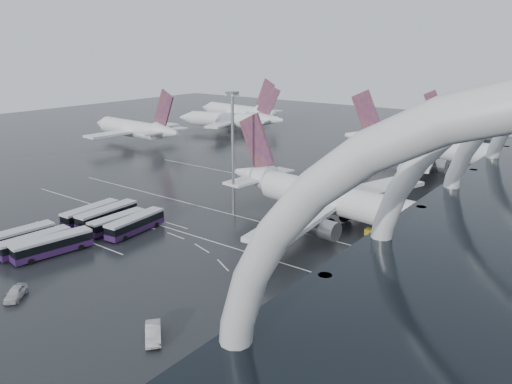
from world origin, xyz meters
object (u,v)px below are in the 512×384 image
Objects in this scene: airliner_main at (343,202)px; bus_row_far_b at (35,242)px; airliner_gate_c at (479,128)px; jet_remote_mid at (232,120)px; bus_row_near_d at (135,224)px; floodlight_mast at (233,139)px; bus_row_near_b at (107,215)px; van_curve_c at (153,333)px; jet_remote_far at (239,112)px; gse_cart_belly_e at (379,217)px; gse_cart_belly_a at (371,232)px; bus_row_far_a at (17,238)px; bus_row_near_a at (91,213)px; van_curve_b at (16,293)px; bus_row_near_c at (117,222)px; jet_remote_west at (136,130)px; airliner_gate_b at (439,150)px; gse_cart_belly_b at (416,217)px; bus_row_far_c at (52,245)px.

airliner_main reaches higher than bus_row_far_b.
jet_remote_mid is (-85.67, -44.88, 0.74)m from airliner_gate_c.
floodlight_mast is (8.22, 20.09, 14.65)m from bus_row_near_d.
airliner_gate_c is at bearing -17.08° from bus_row_near_b.
bus_row_far_b is 38.09m from van_curve_c.
gse_cart_belly_e is at bearing 148.99° from jet_remote_far.
bus_row_near_b is at bearing 124.94° from jet_remote_far.
bus_row_far_b reaches higher than gse_cart_belly_a.
bus_row_near_d is at bearing -26.97° from bus_row_far_a.
van_curve_b is (19.37, -26.37, -0.90)m from bus_row_near_a.
van_curve_b is 62.09m from gse_cart_belly_a.
gse_cart_belly_e is (4.02, 58.59, -0.23)m from van_curve_c.
bus_row_near_d is 2.72× the size of van_curve_b.
airliner_main reaches higher than bus_row_near_d.
bus_row_far_b is 5.32× the size of gse_cart_belly_e.
airliner_gate_c is 4.12× the size of bus_row_near_c.
airliner_gate_c is 125.96m from floodlight_mast.
jet_remote_west is 0.98× the size of jet_remote_far.
van_curve_c is at bearing -84.38° from airliner_gate_c.
van_curve_b is at bearing -91.56° from floodlight_mast.
bus_row_near_b reaches higher than van_curve_c.
jet_remote_far is (-100.90, 30.51, 0.05)m from airliner_gate_b.
van_curve_c reaches higher than gse_cart_belly_b.
jet_remote_far is 150.93m from bus_row_far_b.
bus_row_near_d is 2.52× the size of van_curve_c.
airliner_gate_c is at bearing -11.96° from bus_row_near_c.
floodlight_mast reaches higher than bus_row_far_b.
airliner_main is 27.19× the size of gse_cart_belly_a.
gse_cart_belly_a is at bearing 146.66° from jet_remote_far.
bus_row_near_b is at bearing -76.63° from bus_row_near_a.
gse_cart_belly_a is (29.13, 6.27, -15.84)m from floodlight_mast.
van_curve_c is (30.77, -22.79, -0.92)m from bus_row_near_d.
bus_row_near_d is 5.68× the size of gse_cart_belly_e.
bus_row_near_a is (-43.12, -28.47, -3.47)m from airliner_main.
jet_remote_far is at bearing 22.00° from bus_row_near_a.
bus_row_near_c is at bearing -137.35° from gse_cart_belly_b.
airliner_gate_c is 3.72× the size of bus_row_far_a.
jet_remote_west reaches higher than bus_row_near_c.
gse_cart_belly_b is at bearing 173.76° from jet_remote_west.
jet_remote_far is at bearing 144.78° from gse_cart_belly_b.
bus_row_near_b is 0.53× the size of floodlight_mast.
van_curve_b is 76.11m from gse_cart_belly_b.
airliner_gate_b reaches higher than bus_row_near_c.
jet_remote_mid reaches higher than bus_row_near_b.
airliner_gate_b is at bearing -28.88° from bus_row_near_a.
gse_cart_belly_a is (7.75, -62.72, -4.83)m from airliner_gate_b.
airliner_gate_b is 114.44m from bus_row_far_a.
bus_row_near_c is 0.88× the size of bus_row_far_c.
airliner_main is at bearing -50.55° from bus_row_near_c.
gse_cart_belly_a is (30.44, 54.12, -0.23)m from van_curve_b.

